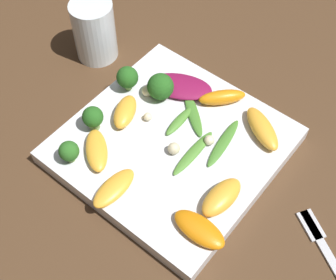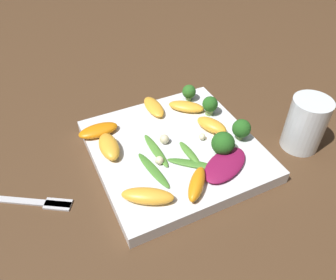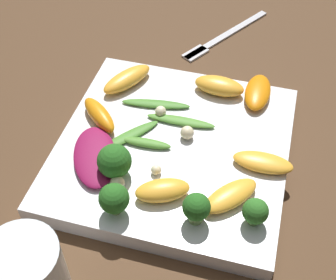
% 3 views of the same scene
% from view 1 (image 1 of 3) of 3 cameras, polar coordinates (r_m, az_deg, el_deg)
% --- Properties ---
extents(ground_plane, '(2.40, 2.40, 0.00)m').
position_cam_1_polar(ground_plane, '(0.68, 0.50, -1.25)').
color(ground_plane, '#4C331E').
extents(plate, '(0.28, 0.28, 0.02)m').
position_cam_1_polar(plate, '(0.67, 0.51, -0.67)').
color(plate, white).
rests_on(plate, ground_plane).
extents(drinking_glass, '(0.07, 0.07, 0.10)m').
position_cam_1_polar(drinking_glass, '(0.78, -8.97, 13.04)').
color(drinking_glass, white).
rests_on(drinking_glass, ground_plane).
extents(fork, '(0.17, 0.11, 0.01)m').
position_cam_1_polar(fork, '(0.63, 19.44, -13.82)').
color(fork, silver).
rests_on(fork, ground_plane).
extents(radicchio_leaf_0, '(0.11, 0.09, 0.01)m').
position_cam_1_polar(radicchio_leaf_0, '(0.72, 1.52, 6.55)').
color(radicchio_leaf_0, maroon).
rests_on(radicchio_leaf_0, plate).
extents(orange_segment_0, '(0.05, 0.07, 0.02)m').
position_cam_1_polar(orange_segment_0, '(0.68, -5.26, 3.45)').
color(orange_segment_0, '#FCAD33').
rests_on(orange_segment_0, plate).
extents(orange_segment_1, '(0.07, 0.07, 0.02)m').
position_cam_1_polar(orange_segment_1, '(0.65, -8.70, -1.25)').
color(orange_segment_1, '#FCAD33').
rests_on(orange_segment_1, plate).
extents(orange_segment_2, '(0.06, 0.07, 0.02)m').
position_cam_1_polar(orange_segment_2, '(0.70, 6.62, 5.19)').
color(orange_segment_2, orange).
rests_on(orange_segment_2, plate).
extents(orange_segment_3, '(0.08, 0.07, 0.02)m').
position_cam_1_polar(orange_segment_3, '(0.67, 11.41, 1.38)').
color(orange_segment_3, '#FCAD33').
rests_on(orange_segment_3, plate).
extents(orange_segment_4, '(0.03, 0.07, 0.01)m').
position_cam_1_polar(orange_segment_4, '(0.61, -6.61, -5.85)').
color(orange_segment_4, '#FCAD33').
rests_on(orange_segment_4, plate).
extents(orange_segment_5, '(0.04, 0.07, 0.02)m').
position_cam_1_polar(orange_segment_5, '(0.60, 6.53, -6.93)').
color(orange_segment_5, '#FCAD33').
rests_on(orange_segment_5, plate).
extents(orange_segment_6, '(0.07, 0.03, 0.02)m').
position_cam_1_polar(orange_segment_6, '(0.58, 3.83, -10.80)').
color(orange_segment_6, orange).
rests_on(orange_segment_6, plate).
extents(broccoli_floret_0, '(0.04, 0.04, 0.04)m').
position_cam_1_polar(broccoli_floret_0, '(0.69, -0.92, 6.50)').
color(broccoli_floret_0, '#7A9E51').
rests_on(broccoli_floret_0, plate).
extents(broccoli_floret_1, '(0.03, 0.03, 0.03)m').
position_cam_1_polar(broccoli_floret_1, '(0.64, -11.98, -1.38)').
color(broccoli_floret_1, '#7A9E51').
rests_on(broccoli_floret_1, plate).
extents(broccoli_floret_2, '(0.03, 0.03, 0.04)m').
position_cam_1_polar(broccoli_floret_2, '(0.66, -9.14, 2.71)').
color(broccoli_floret_2, '#7A9E51').
rests_on(broccoli_floret_2, plate).
extents(broccoli_floret_3, '(0.03, 0.03, 0.04)m').
position_cam_1_polar(broccoli_floret_3, '(0.71, -4.97, 7.58)').
color(broccoli_floret_3, '#7A9E51').
rests_on(broccoli_floret_3, plate).
extents(arugula_sprig_0, '(0.02, 0.06, 0.01)m').
position_cam_1_polar(arugula_sprig_0, '(0.68, 1.39, 2.34)').
color(arugula_sprig_0, '#518E33').
rests_on(arugula_sprig_0, plate).
extents(arugula_sprig_1, '(0.03, 0.09, 0.01)m').
position_cam_1_polar(arugula_sprig_1, '(0.66, 6.76, -0.35)').
color(arugula_sprig_1, '#47842D').
rests_on(arugula_sprig_1, plate).
extents(arugula_sprig_2, '(0.02, 0.09, 0.01)m').
position_cam_1_polar(arugula_sprig_2, '(0.64, 2.86, -1.83)').
color(arugula_sprig_2, '#518E33').
rests_on(arugula_sprig_2, plate).
extents(arugula_sprig_3, '(0.08, 0.07, 0.01)m').
position_cam_1_polar(arugula_sprig_3, '(0.69, 3.08, 3.31)').
color(arugula_sprig_3, '#47842D').
rests_on(arugula_sprig_3, plate).
extents(macadamia_nut_0, '(0.02, 0.02, 0.02)m').
position_cam_1_polar(macadamia_nut_0, '(0.71, -2.54, 6.01)').
color(macadamia_nut_0, beige).
rests_on(macadamia_nut_0, plate).
extents(macadamia_nut_1, '(0.02, 0.02, 0.02)m').
position_cam_1_polar(macadamia_nut_1, '(0.64, 0.72, -1.04)').
color(macadamia_nut_1, beige).
rests_on(macadamia_nut_1, plate).
extents(macadamia_nut_2, '(0.01, 0.01, 0.01)m').
position_cam_1_polar(macadamia_nut_2, '(0.68, -2.48, 2.85)').
color(macadamia_nut_2, beige).
rests_on(macadamia_nut_2, plate).
extents(macadamia_nut_3, '(0.01, 0.01, 0.01)m').
position_cam_1_polar(macadamia_nut_3, '(0.65, 5.05, -0.04)').
color(macadamia_nut_3, beige).
rests_on(macadamia_nut_3, plate).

